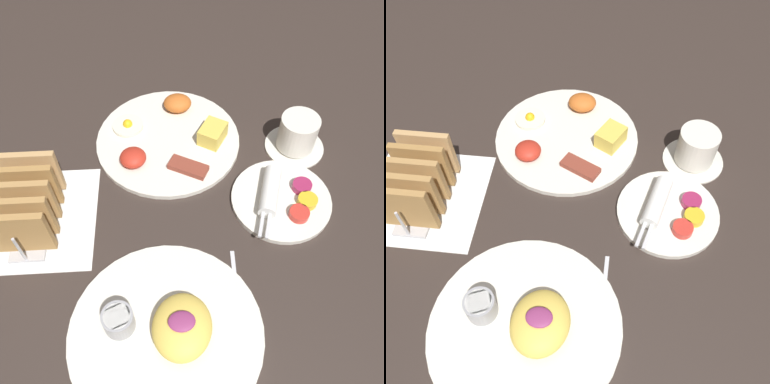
{
  "view_description": "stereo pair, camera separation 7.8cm",
  "coord_description": "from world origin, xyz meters",
  "views": [
    {
      "loc": [
        0.03,
        -0.4,
        0.66
      ],
      "look_at": [
        0.05,
        0.06,
        0.03
      ],
      "focal_mm": 40.0,
      "sensor_mm": 36.0,
      "label": 1
    },
    {
      "loc": [
        0.1,
        -0.4,
        0.66
      ],
      "look_at": [
        0.05,
        0.06,
        0.03
      ],
      "focal_mm": 40.0,
      "sensor_mm": 36.0,
      "label": 2
    }
  ],
  "objects": [
    {
      "name": "napkin_flat",
      "position": [
        -0.23,
        0.03,
        0.0
      ],
      "size": [
        0.22,
        0.22,
        0.0
      ],
      "color": "white",
      "rests_on": "ground_plane"
    },
    {
      "name": "plate_breakfast",
      "position": [
        0.02,
        0.21,
        0.01
      ],
      "size": [
        0.29,
        0.29,
        0.05
      ],
      "color": "silver",
      "rests_on": "ground_plane"
    },
    {
      "name": "plate_foreground",
      "position": [
        0.0,
        -0.19,
        0.01
      ],
      "size": [
        0.3,
        0.3,
        0.06
      ],
      "color": "silver",
      "rests_on": "ground_plane"
    },
    {
      "name": "coffee_cup",
      "position": [
        0.27,
        0.18,
        0.04
      ],
      "size": [
        0.12,
        0.12,
        0.08
      ],
      "color": "silver",
      "rests_on": "ground_plane"
    },
    {
      "name": "plate_condiments",
      "position": [
        0.22,
        0.04,
        0.01
      ],
      "size": [
        0.19,
        0.19,
        0.04
      ],
      "color": "silver",
      "rests_on": "ground_plane"
    },
    {
      "name": "ground_plane",
      "position": [
        0.0,
        0.0,
        0.0
      ],
      "size": [
        3.0,
        3.0,
        0.0
      ],
      "primitive_type": "plane",
      "color": "#332823"
    },
    {
      "name": "teaspoon",
      "position": [
        0.11,
        -0.14,
        0.0
      ],
      "size": [
        0.02,
        0.13,
        0.01
      ],
      "color": "silver",
      "rests_on": "ground_plane"
    },
    {
      "name": "toast_rack",
      "position": [
        -0.23,
        0.03,
        0.05
      ],
      "size": [
        0.1,
        0.18,
        0.1
      ],
      "color": "#B7B7BC",
      "rests_on": "ground_plane"
    }
  ]
}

